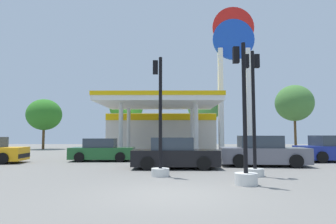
% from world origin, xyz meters
% --- Properties ---
extents(ground_plane, '(90.00, 90.00, 0.00)m').
position_xyz_m(ground_plane, '(0.00, 0.00, 0.00)').
color(ground_plane, slate).
rests_on(ground_plane, ground).
extents(gas_station, '(10.48, 13.32, 4.71)m').
position_xyz_m(gas_station, '(-0.88, 20.66, 2.28)').
color(gas_station, beige).
rests_on(gas_station, ground).
extents(station_pole_sign, '(3.67, 0.56, 13.01)m').
position_xyz_m(station_pole_sign, '(5.59, 16.65, 8.20)').
color(station_pole_sign, white).
rests_on(station_pole_sign, ground).
extents(car_0, '(4.08, 1.94, 1.44)m').
position_xyz_m(car_0, '(-4.38, 10.34, 0.65)').
color(car_0, black).
rests_on(car_0, ground).
extents(car_2, '(4.30, 1.99, 1.53)m').
position_xyz_m(car_2, '(0.21, 6.27, 0.69)').
color(car_2, black).
rests_on(car_2, ground).
extents(car_3, '(4.68, 2.33, 1.63)m').
position_xyz_m(car_3, '(10.28, 10.02, 0.74)').
color(car_3, black).
rests_on(car_3, ground).
extents(car_4, '(4.68, 2.36, 1.63)m').
position_xyz_m(car_4, '(4.96, 7.43, 0.74)').
color(car_4, black).
rests_on(car_4, ground).
extents(traffic_signal_0, '(0.75, 0.75, 4.84)m').
position_xyz_m(traffic_signal_0, '(2.48, 1.50, 1.23)').
color(traffic_signal_0, silver).
rests_on(traffic_signal_0, ground).
extents(traffic_signal_1, '(0.73, 0.73, 4.89)m').
position_xyz_m(traffic_signal_1, '(-0.45, 3.54, 1.42)').
color(traffic_signal_1, silver).
rests_on(traffic_signal_1, ground).
extents(traffic_signal_2, '(0.70, 0.71, 5.16)m').
position_xyz_m(traffic_signal_2, '(3.41, 3.59, 1.94)').
color(traffic_signal_2, silver).
rests_on(traffic_signal_2, ground).
extents(tree_0, '(4.05, 4.05, 5.92)m').
position_xyz_m(tree_0, '(-14.96, 25.81, 4.07)').
color(tree_0, brown).
rests_on(tree_0, ground).
extents(tree_1, '(4.04, 4.04, 6.79)m').
position_xyz_m(tree_1, '(-5.35, 26.74, 4.97)').
color(tree_1, brown).
rests_on(tree_1, ground).
extents(tree_2, '(3.88, 3.88, 6.51)m').
position_xyz_m(tree_2, '(3.94, 24.61, 4.83)').
color(tree_2, brown).
rests_on(tree_2, ground).
extents(tree_3, '(4.54, 4.54, 7.78)m').
position_xyz_m(tree_3, '(15.22, 27.01, 5.56)').
color(tree_3, brown).
rests_on(tree_3, ground).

